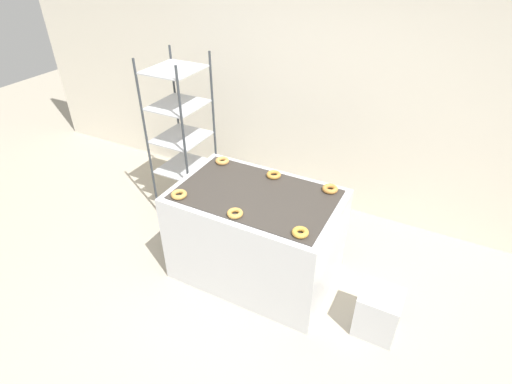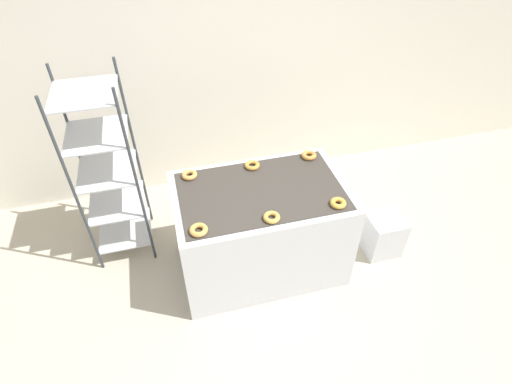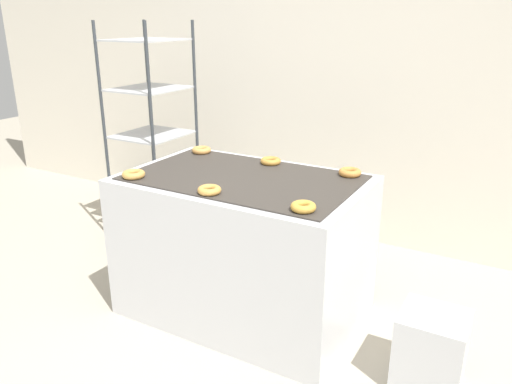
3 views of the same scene
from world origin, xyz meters
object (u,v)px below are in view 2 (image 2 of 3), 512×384
(glaze_bin, at_px, (383,234))
(donut_far_right, at_px, (309,155))
(fryer_machine, at_px, (260,229))
(donut_near_center, at_px, (272,217))
(baking_rack_cart, at_px, (108,171))
(donut_near_right, at_px, (338,203))
(donut_near_left, at_px, (199,230))
(donut_far_center, at_px, (252,165))
(donut_far_left, at_px, (189,175))

(glaze_bin, distance_m, donut_far_right, 1.06)
(fryer_machine, relative_size, donut_near_center, 11.18)
(baking_rack_cart, height_order, donut_near_center, baking_rack_cart)
(fryer_machine, bearing_deg, donut_near_right, -30.98)
(glaze_bin, bearing_deg, donut_near_left, -173.75)
(fryer_machine, relative_size, donut_near_left, 10.58)
(donut_far_center, bearing_deg, donut_near_left, -130.88)
(fryer_machine, height_order, baking_rack_cart, baking_rack_cart)
(donut_near_left, distance_m, donut_far_left, 0.65)
(fryer_machine, height_order, donut_far_center, donut_far_center)
(fryer_machine, xyz_separation_m, donut_far_right, (0.53, 0.33, 0.47))
(glaze_bin, relative_size, donut_near_right, 3.26)
(baking_rack_cart, relative_size, donut_far_left, 13.44)
(donut_near_left, height_order, donut_far_right, donut_far_right)
(donut_far_left, height_order, donut_far_right, same)
(donut_near_right, bearing_deg, fryer_machine, 149.02)
(baking_rack_cart, bearing_deg, donut_near_center, -37.80)
(glaze_bin, relative_size, donut_far_center, 3.12)
(donut_far_left, height_order, donut_far_center, donut_far_left)
(glaze_bin, xyz_separation_m, donut_far_center, (-1.15, 0.46, 0.70))
(donut_near_right, relative_size, donut_far_right, 0.94)
(donut_far_right, bearing_deg, donut_near_center, -129.13)
(baking_rack_cart, xyz_separation_m, glaze_bin, (2.35, -0.72, -0.68))
(donut_far_center, bearing_deg, donut_near_center, -91.73)
(glaze_bin, relative_size, donut_near_center, 3.22)
(donut_near_center, height_order, donut_near_right, donut_near_right)
(donut_near_center, bearing_deg, donut_far_left, 128.32)
(donut_near_left, xyz_separation_m, donut_near_center, (0.54, -0.01, -0.00))
(donut_near_right, bearing_deg, donut_far_right, 89.55)
(donut_near_right, bearing_deg, donut_near_left, -179.52)
(donut_near_center, relative_size, donut_far_left, 0.97)
(glaze_bin, bearing_deg, donut_far_right, 143.45)
(baking_rack_cart, relative_size, donut_near_center, 13.85)
(donut_near_center, height_order, donut_far_center, same)
(donut_far_center, distance_m, donut_far_right, 0.52)
(fryer_machine, distance_m, donut_far_left, 0.77)
(donut_far_center, bearing_deg, donut_far_right, 1.22)
(donut_far_left, xyz_separation_m, donut_far_right, (1.06, 0.01, 0.00))
(donut_near_center, relative_size, donut_far_right, 0.95)
(donut_far_right, bearing_deg, donut_far_left, -179.51)
(donut_far_left, bearing_deg, donut_near_left, -91.84)
(glaze_bin, bearing_deg, donut_far_center, 158.35)
(glaze_bin, bearing_deg, donut_near_right, -164.35)
(glaze_bin, distance_m, donut_far_center, 1.43)
(fryer_machine, height_order, donut_far_left, donut_far_left)
(donut_near_left, relative_size, donut_far_center, 1.03)
(donut_near_center, bearing_deg, baking_rack_cart, 142.20)
(donut_far_center, bearing_deg, donut_near_right, -50.97)
(donut_near_right, xyz_separation_m, donut_far_center, (-0.52, 0.64, -0.00))
(baking_rack_cart, distance_m, donut_far_right, 1.74)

